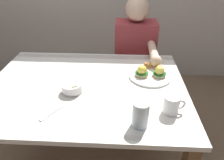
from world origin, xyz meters
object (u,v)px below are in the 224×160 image
object	(u,v)px
coffee_mug	(172,104)
diner_person	(135,57)
fruit_bowl	(72,87)
water_glass_near	(140,115)
dining_table	(87,99)
fork	(51,114)
eggs_benedict_plate	(151,74)

from	to	relation	value
coffee_mug	diner_person	size ratio (longest dim) A/B	0.10
fruit_bowl	water_glass_near	world-z (taller)	water_glass_near
dining_table	fork	distance (m)	0.32
coffee_mug	diner_person	world-z (taller)	diner_person
coffee_mug	fork	distance (m)	0.60
dining_table	eggs_benedict_plate	world-z (taller)	eggs_benedict_plate
fork	water_glass_near	xyz separation A→B (m)	(0.44, -0.05, 0.05)
dining_table	coffee_mug	world-z (taller)	coffee_mug
eggs_benedict_plate	diner_person	distance (m)	0.50
fork	diner_person	world-z (taller)	diner_person
eggs_benedict_plate	dining_table	bearing A→B (deg)	-163.64
water_glass_near	diner_person	bearing A→B (deg)	88.69
fruit_bowl	dining_table	bearing A→B (deg)	50.47
fruit_bowl	coffee_mug	bearing A→B (deg)	-15.75
fruit_bowl	fork	distance (m)	0.21
diner_person	water_glass_near	bearing A→B (deg)	-91.31
diner_person	fruit_bowl	bearing A→B (deg)	-119.95
eggs_benedict_plate	fork	world-z (taller)	eggs_benedict_plate
dining_table	diner_person	distance (m)	0.68
fruit_bowl	water_glass_near	size ratio (longest dim) A/B	0.93
coffee_mug	fork	bearing A→B (deg)	-175.36
fork	eggs_benedict_plate	bearing A→B (deg)	36.43
fruit_bowl	fork	xyz separation A→B (m)	(-0.07, -0.20, -0.03)
eggs_benedict_plate	coffee_mug	bearing A→B (deg)	-79.09
fork	water_glass_near	size ratio (longest dim) A/B	1.06
diner_person	fork	bearing A→B (deg)	-117.64
coffee_mug	water_glass_near	world-z (taller)	water_glass_near
fork	diner_person	size ratio (longest dim) A/B	0.12
water_glass_near	diner_person	distance (m)	0.94
dining_table	fruit_bowl	size ratio (longest dim) A/B	10.00
coffee_mug	diner_person	distance (m)	0.85
dining_table	fork	size ratio (longest dim) A/B	8.74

